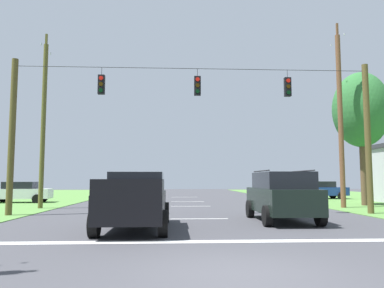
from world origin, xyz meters
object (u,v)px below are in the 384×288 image
at_px(suv_black, 282,195).
at_px(utility_pole_mid_right, 340,117).
at_px(pickup_truck, 135,200).
at_px(distant_car_crossing_white, 20,192).
at_px(utility_pole_near_left, 43,122).
at_px(overhead_signal_span, 194,129).
at_px(distant_car_oncoming, 321,190).
at_px(tree_roadside_right, 361,110).

distance_m(suv_black, utility_pole_mid_right, 10.02).
relative_size(pickup_truck, suv_black, 1.12).
bearing_deg(pickup_truck, distant_car_crossing_white, 123.13).
relative_size(distant_car_crossing_white, utility_pole_near_left, 0.42).
relative_size(overhead_signal_span, distant_car_oncoming, 4.09).
relative_size(distant_car_crossing_white, utility_pole_mid_right, 0.39).
height_order(suv_black, distant_car_crossing_white, suv_black).
bearing_deg(distant_car_oncoming, pickup_truck, -126.37).
height_order(suv_black, tree_roadside_right, tree_roadside_right).
xyz_separation_m(pickup_truck, suv_black, (5.69, 1.99, 0.09)).
distance_m(overhead_signal_span, utility_pole_near_left, 9.76).
height_order(pickup_truck, distant_car_crossing_white, pickup_truck).
bearing_deg(utility_pole_near_left, distant_car_oncoming, 25.66).
bearing_deg(utility_pole_near_left, distant_car_crossing_white, 121.07).
bearing_deg(suv_black, utility_pole_mid_right, 50.46).
height_order(distant_car_crossing_white, tree_roadside_right, tree_roadside_right).
xyz_separation_m(suv_black, distant_car_oncoming, (8.44, 17.21, -0.27)).
bearing_deg(pickup_truck, suv_black, 19.26).
height_order(pickup_truck, suv_black, suv_black).
xyz_separation_m(suv_black, utility_pole_near_left, (-12.07, 7.35, 4.03)).
relative_size(pickup_truck, distant_car_crossing_white, 1.22).
bearing_deg(utility_pole_mid_right, distant_car_oncoming, 75.21).
height_order(distant_car_oncoming, utility_pole_near_left, utility_pole_near_left).
xyz_separation_m(overhead_signal_span, utility_pole_mid_right, (9.09, 3.88, 1.31)).
height_order(utility_pole_mid_right, utility_pole_near_left, utility_pole_mid_right).
bearing_deg(tree_roadside_right, suv_black, -132.24).
relative_size(overhead_signal_span, tree_roadside_right, 2.02).
bearing_deg(tree_roadside_right, overhead_signal_span, -153.23).
bearing_deg(utility_pole_near_left, utility_pole_mid_right, -1.32).
bearing_deg(suv_black, overhead_signal_span, 137.63).
relative_size(suv_black, distant_car_oncoming, 1.12).
relative_size(overhead_signal_span, distant_car_crossing_white, 3.99).
distance_m(pickup_truck, tree_roadside_right, 18.17).
bearing_deg(distant_car_crossing_white, suv_black, -39.99).
bearing_deg(distant_car_oncoming, distant_car_crossing_white, -169.90).
xyz_separation_m(pickup_truck, distant_car_oncoming, (14.14, 19.20, -0.18)).
distance_m(suv_black, tree_roadside_right, 12.93).
bearing_deg(utility_pole_near_left, tree_roadside_right, 4.05).
bearing_deg(pickup_truck, distant_car_oncoming, 53.63).
relative_size(pickup_truck, utility_pole_mid_right, 0.48).
bearing_deg(utility_pole_mid_right, suv_black, -129.54).
bearing_deg(overhead_signal_span, distant_car_crossing_white, 140.70).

